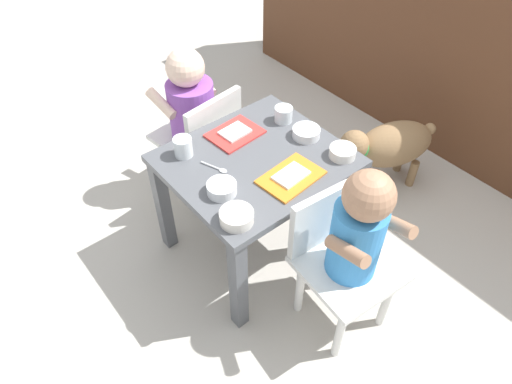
{
  "coord_description": "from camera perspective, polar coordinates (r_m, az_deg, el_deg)",
  "views": [
    {
      "loc": [
        0.9,
        -0.74,
        1.44
      ],
      "look_at": [
        0.0,
        0.0,
        0.29
      ],
      "focal_mm": 32.72,
      "sensor_mm": 36.0,
      "label": 1
    }
  ],
  "objects": [
    {
      "name": "water_cup_left",
      "position": [
        1.55,
        -8.88,
        5.33
      ],
      "size": [
        0.06,
        0.06,
        0.07
      ],
      "color": "white",
      "rests_on": "dining_table"
    },
    {
      "name": "veggie_bowl_far",
      "position": [
        1.56,
        10.54,
        4.85
      ],
      "size": [
        0.09,
        0.09,
        0.03
      ],
      "color": "white",
      "rests_on": "dining_table"
    },
    {
      "name": "veggie_bowl_near",
      "position": [
        1.62,
        6.16,
        7.27
      ],
      "size": [
        0.1,
        0.1,
        0.03
      ],
      "color": "white",
      "rests_on": "dining_table"
    },
    {
      "name": "food_tray_left",
      "position": [
        1.63,
        -2.59,
        7.19
      ],
      "size": [
        0.15,
        0.19,
        0.02
      ],
      "color": "red",
      "rests_on": "dining_table"
    },
    {
      "name": "seated_child_left",
      "position": [
        1.84,
        -7.7,
        10.03
      ],
      "size": [
        0.32,
        0.32,
        0.65
      ],
      "color": "silver",
      "rests_on": "ground"
    },
    {
      "name": "cereal_bowl_right_side",
      "position": [
        1.41,
        -4.21,
        0.49
      ],
      "size": [
        0.09,
        0.09,
        0.04
      ],
      "color": "white",
      "rests_on": "dining_table"
    },
    {
      "name": "spoon_by_left_tray",
      "position": [
        1.5,
        -4.85,
        2.93
      ],
      "size": [
        0.1,
        0.05,
        0.01
      ],
      "color": "silver",
      "rests_on": "dining_table"
    },
    {
      "name": "water_cup_right",
      "position": [
        1.69,
        3.37,
        9.38
      ],
      "size": [
        0.06,
        0.06,
        0.06
      ],
      "color": "white",
      "rests_on": "dining_table"
    },
    {
      "name": "dog",
      "position": [
        2.04,
        15.96,
        5.51
      ],
      "size": [
        0.28,
        0.44,
        0.32
      ],
      "color": "olive",
      "rests_on": "ground"
    },
    {
      "name": "ground_plane",
      "position": [
        1.86,
        0.0,
        -6.4
      ],
      "size": [
        7.0,
        7.0,
        0.0
      ],
      "primitive_type": "plane",
      "color": "#B2ADA3"
    },
    {
      "name": "kitchen_cabinet_back",
      "position": [
        2.35,
        23.8,
        15.66
      ],
      "size": [
        2.34,
        0.33,
        0.88
      ],
      "primitive_type": "cube",
      "color": "#56331E",
      "rests_on": "ground"
    },
    {
      "name": "cereal_bowl_left_side",
      "position": [
        1.32,
        -2.39,
        -3.01
      ],
      "size": [
        0.1,
        0.1,
        0.04
      ],
      "color": "silver",
      "rests_on": "dining_table"
    },
    {
      "name": "seated_child_right",
      "position": [
        1.37,
        11.83,
        -5.25
      ],
      "size": [
        0.31,
        0.31,
        0.67
      ],
      "color": "silver",
      "rests_on": "ground"
    },
    {
      "name": "food_tray_right",
      "position": [
        1.46,
        4.3,
        1.88
      ],
      "size": [
        0.15,
        0.21,
        0.02
      ],
      "color": "orange",
      "rests_on": "dining_table"
    },
    {
      "name": "dining_table",
      "position": [
        1.59,
        0.0,
        1.91
      ],
      "size": [
        0.51,
        0.57,
        0.45
      ],
      "color": "#515459",
      "rests_on": "ground"
    }
  ]
}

